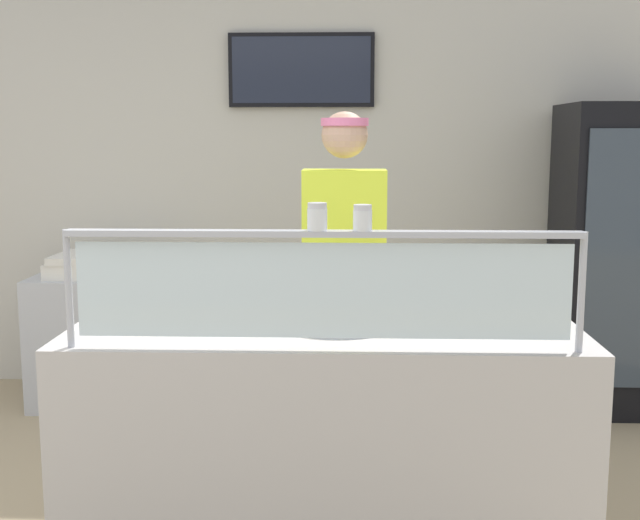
% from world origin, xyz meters
% --- Properties ---
extents(ground_plane, '(12.00, 12.00, 0.00)m').
position_xyz_m(ground_plane, '(0.94, 1.00, 0.00)').
color(ground_plane, tan).
rests_on(ground_plane, ground).
extents(shop_rear_unit, '(6.28, 0.13, 2.70)m').
position_xyz_m(shop_rear_unit, '(0.94, 2.76, 1.36)').
color(shop_rear_unit, beige).
rests_on(shop_rear_unit, ground).
extents(serving_counter, '(1.88, 0.76, 0.95)m').
position_xyz_m(serving_counter, '(0.94, 0.38, 0.47)').
color(serving_counter, '#BCB7B2').
rests_on(serving_counter, ground).
extents(sneeze_guard, '(1.71, 0.06, 0.40)m').
position_xyz_m(sneeze_guard, '(0.94, 0.06, 1.21)').
color(sneeze_guard, '#B2B5BC').
rests_on(sneeze_guard, serving_counter).
extents(pizza_tray, '(0.45, 0.45, 0.04)m').
position_xyz_m(pizza_tray, '(0.99, 0.41, 0.97)').
color(pizza_tray, '#9EA0A8').
rests_on(pizza_tray, serving_counter).
extents(pizza_server, '(0.15, 0.29, 0.01)m').
position_xyz_m(pizza_server, '(1.03, 0.39, 0.99)').
color(pizza_server, '#ADAFB7').
rests_on(pizza_server, pizza_tray).
extents(parmesan_shaker, '(0.07, 0.07, 0.09)m').
position_xyz_m(parmesan_shaker, '(0.93, 0.06, 1.39)').
color(parmesan_shaker, white).
rests_on(parmesan_shaker, sneeze_guard).
extents(pepper_flake_shaker, '(0.06, 0.06, 0.08)m').
position_xyz_m(pepper_flake_shaker, '(1.07, 0.06, 1.38)').
color(pepper_flake_shaker, white).
rests_on(pepper_flake_shaker, sneeze_guard).
extents(worker_figure, '(0.41, 0.50, 1.76)m').
position_xyz_m(worker_figure, '(1.01, 1.13, 1.01)').
color(worker_figure, '#23232D').
rests_on(worker_figure, ground).
extents(drink_fridge, '(0.71, 0.66, 1.84)m').
position_xyz_m(drink_fridge, '(2.66, 2.32, 0.92)').
color(drink_fridge, black).
rests_on(drink_fridge, ground).
extents(prep_shelf, '(0.70, 0.55, 0.81)m').
position_xyz_m(prep_shelf, '(-0.55, 2.27, 0.40)').
color(prep_shelf, '#B7BABF').
rests_on(prep_shelf, ground).
extents(pizza_box_stack, '(0.47, 0.46, 0.13)m').
position_xyz_m(pizza_box_stack, '(-0.55, 2.27, 0.87)').
color(pizza_box_stack, silver).
rests_on(pizza_box_stack, prep_shelf).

